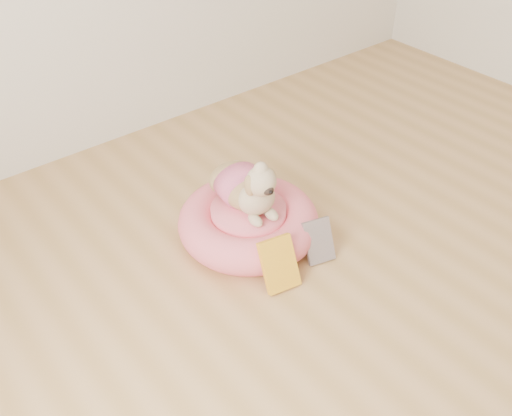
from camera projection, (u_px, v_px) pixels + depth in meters
pet_bed at (249, 222)px, 2.38m from camera, size 0.59×0.59×0.15m
dog at (247, 178)px, 2.26m from camera, size 0.30×0.40×0.27m
book_yellow at (279, 264)px, 2.15m from camera, size 0.16×0.15×0.19m
book_white at (319, 241)px, 2.28m from camera, size 0.14×0.13×0.16m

